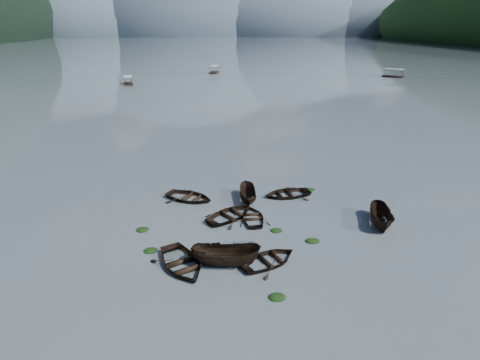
{
  "coord_description": "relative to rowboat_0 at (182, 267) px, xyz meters",
  "views": [
    {
      "loc": [
        -2.22,
        -19.88,
        15.05
      ],
      "look_at": [
        0.0,
        12.0,
        2.0
      ],
      "focal_mm": 28.0,
      "sensor_mm": 36.0,
      "label": 1
    }
  ],
  "objects": [
    {
      "name": "weed_clump_6",
      "position": [
        7.19,
        4.34,
        0.0
      ],
      "size": [
        0.96,
        0.8,
        0.2
      ],
      "primitive_type": "ellipsoid",
      "color": "black",
      "rests_on": "ground"
    },
    {
      "name": "rowboat_6",
      "position": [
        -0.09,
        10.7,
        0.0
      ],
      "size": [
        5.72,
        5.19,
        0.97
      ],
      "primitive_type": "imported",
      "rotation": [
        0.0,
        0.0,
        1.07
      ],
      "color": "black",
      "rests_on": "ground"
    },
    {
      "name": "weed_clump_7",
      "position": [
        11.77,
        12.11,
        0.0
      ],
      "size": [
        1.13,
        0.91,
        0.25
      ],
      "primitive_type": "ellipsoid",
      "color": "black",
      "rests_on": "ground"
    },
    {
      "name": "ground_plane",
      "position": [
        4.69,
        -1.61,
        0.0
      ],
      "size": [
        2400.0,
        2400.0,
        0.0
      ],
      "primitive_type": "plane",
      "color": "#525F67"
    },
    {
      "name": "rowboat_8",
      "position": [
        5.36,
        10.06,
        0.0
      ],
      "size": [
        1.52,
        3.98,
        1.53
      ],
      "primitive_type": "imported",
      "rotation": [
        0.0,
        0.0,
        3.13
      ],
      "color": "black",
      "rests_on": "ground"
    },
    {
      "name": "rowboat_4",
      "position": [
        6.0,
        0.03,
        0.0
      ],
      "size": [
        5.17,
        4.68,
        0.88
      ],
      "primitive_type": "imported",
      "rotation": [
        0.0,
        0.0,
        2.07
      ],
      "color": "black",
      "rests_on": "ground"
    },
    {
      "name": "pontoon_centre",
      "position": [
        2.85,
        117.12,
        0.0
      ],
      "size": [
        3.8,
        6.65,
        2.4
      ],
      "primitive_type": null,
      "rotation": [
        0.0,
        0.0,
        -0.2
      ],
      "color": "black",
      "rests_on": "ground"
    },
    {
      "name": "rowboat_7",
      "position": [
        9.27,
        10.88,
        0.0
      ],
      "size": [
        5.11,
        4.1,
        0.94
      ],
      "primitive_type": "imported",
      "rotation": [
        0.0,
        0.0,
        4.91
      ],
      "color": "black",
      "rests_on": "ground"
    },
    {
      "name": "haze_mtn_b",
      "position": [
        -55.31,
        898.39,
        0.0
      ],
      "size": [
        520.0,
        520.0,
        340.0
      ],
      "primitive_type": "ellipsoid",
      "color": "#475666",
      "rests_on": "ground"
    },
    {
      "name": "rowboat_1",
      "position": [
        3.65,
        6.87,
        0.0
      ],
      "size": [
        5.65,
        5.46,
        0.95
      ],
      "primitive_type": "imported",
      "rotation": [
        0.0,
        0.0,
        2.26
      ],
      "color": "black",
      "rests_on": "ground"
    },
    {
      "name": "weed_clump_1",
      "position": [
        4.78,
        1.07,
        0.0
      ],
      "size": [
        1.08,
        0.87,
        0.24
      ],
      "primitive_type": "ellipsoid",
      "color": "black",
      "rests_on": "ground"
    },
    {
      "name": "rowboat_0",
      "position": [
        0.0,
        0.0,
        0.0
      ],
      "size": [
        5.26,
        5.92,
        1.01
      ],
      "primitive_type": "imported",
      "rotation": [
        0.0,
        0.0,
        0.45
      ],
      "color": "black",
      "rests_on": "ground"
    },
    {
      "name": "haze_mtn_c",
      "position": [
        144.69,
        898.39,
        0.0
      ],
      "size": [
        520.0,
        520.0,
        260.0
      ],
      "primitive_type": "ellipsoid",
      "color": "#475666",
      "rests_on": "ground"
    },
    {
      "name": "pontoon_left",
      "position": [
        -21.73,
        89.58,
        0.0
      ],
      "size": [
        3.63,
        6.21,
        2.23
      ],
      "primitive_type": null,
      "rotation": [
        0.0,
        0.0,
        0.22
      ],
      "color": "black",
      "rests_on": "ground"
    },
    {
      "name": "weed_clump_2",
      "position": [
        5.96,
        -3.58,
        0.0
      ],
      "size": [
        1.05,
        0.84,
        0.23
      ],
      "primitive_type": "ellipsoid",
      "color": "black",
      "rests_on": "ground"
    },
    {
      "name": "rowboat_3",
      "position": [
        5.51,
        6.44,
        0.0
      ],
      "size": [
        2.91,
        3.94,
        0.79
      ],
      "primitive_type": "imported",
      "rotation": [
        0.0,
        0.0,
        3.19
      ],
      "color": "black",
      "rests_on": "ground"
    },
    {
      "name": "weed_clump_3",
      "position": [
        4.81,
        8.67,
        0.0
      ],
      "size": [
        0.77,
        0.65,
        0.17
      ],
      "primitive_type": "ellipsoid",
      "color": "black",
      "rests_on": "ground"
    },
    {
      "name": "haze_mtn_d",
      "position": [
        324.69,
        898.39,
        0.0
      ],
      "size": [
        520.0,
        520.0,
        220.0
      ],
      "primitive_type": "ellipsoid",
      "color": "#475666",
      "rests_on": "ground"
    },
    {
      "name": "weed_clump_0",
      "position": [
        -2.41,
        2.09,
        0.0
      ],
      "size": [
        1.03,
        0.84,
        0.22
      ],
      "primitive_type": "ellipsoid",
      "color": "black",
      "rests_on": "ground"
    },
    {
      "name": "weed_clump_4",
      "position": [
        9.67,
        2.57,
        0.0
      ],
      "size": [
        1.09,
        0.86,
        0.22
      ],
      "primitive_type": "ellipsoid",
      "color": "black",
      "rests_on": "ground"
    },
    {
      "name": "weed_clump_5",
      "position": [
        -3.5,
        5.2,
        0.0
      ],
      "size": [
        1.06,
        0.85,
        0.22
      ],
      "primitive_type": "ellipsoid",
      "color": "black",
      "rests_on": "ground"
    },
    {
      "name": "rowboat_2",
      "position": [
        3.0,
        -0.01,
        0.0
      ],
      "size": [
        4.92,
        2.33,
        1.83
      ],
      "primitive_type": "imported",
      "rotation": [
        0.0,
        0.0,
        1.45
      ],
      "color": "black",
      "rests_on": "ground"
    },
    {
      "name": "pontoon_right",
      "position": [
        61.27,
        100.91,
        0.0
      ],
      "size": [
        6.71,
        6.3,
        2.5
      ],
      "primitive_type": null,
      "rotation": [
        0.0,
        0.0,
        0.86
      ],
      "color": "black",
      "rests_on": "ground"
    },
    {
      "name": "rowboat_5",
      "position": [
        15.89,
        4.74,
        0.0
      ],
      "size": [
        2.63,
        4.66,
        1.7
      ],
      "primitive_type": "imported",
      "rotation": [
        0.0,
        0.0,
        -0.24
      ],
      "color": "black",
      "rests_on": "ground"
    },
    {
      "name": "haze_mtn_a",
      "position": [
        -255.31,
        898.39,
        0.0
      ],
      "size": [
        520.0,
        520.0,
        280.0
      ],
      "primitive_type": "ellipsoid",
      "color": "#475666",
      "rests_on": "ground"
    }
  ]
}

